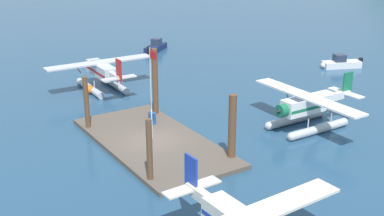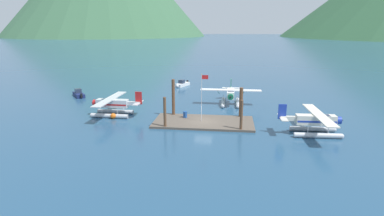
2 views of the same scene
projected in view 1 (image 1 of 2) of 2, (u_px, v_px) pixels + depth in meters
ground_plane at (153, 144)px, 35.89m from camera, size 1200.00×1200.00×0.00m
dock_platform at (153, 142)px, 35.84m from camera, size 13.91×6.75×0.30m
piling_near_left at (87, 104)px, 37.53m from camera, size 0.37×0.37×4.26m
piling_near_right at (150, 152)px, 29.64m from camera, size 0.36×0.36×4.14m
piling_far_left at (155, 83)px, 40.19m from camera, size 0.46×0.46×5.66m
piling_far_right at (232, 128)px, 32.53m from camera, size 0.52×0.52×4.60m
flagpole at (152, 84)px, 34.62m from camera, size 0.95×0.10×6.66m
fuel_drum at (152, 118)px, 38.63m from camera, size 0.62×0.62×0.88m
mooring_buoy at (90, 89)px, 46.68m from camera, size 0.83×0.83×0.83m
seaplane_white_bow_right at (308, 109)px, 38.24m from camera, size 10.41×7.98×3.84m
seaplane_silver_port_fwd at (101, 73)px, 47.58m from camera, size 7.98×10.42×3.84m
boat_navy_open_west at (156, 47)px, 63.42m from camera, size 3.80×4.21×1.50m
boat_white_open_north at (340, 63)px, 55.53m from camera, size 3.01×4.61×1.50m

